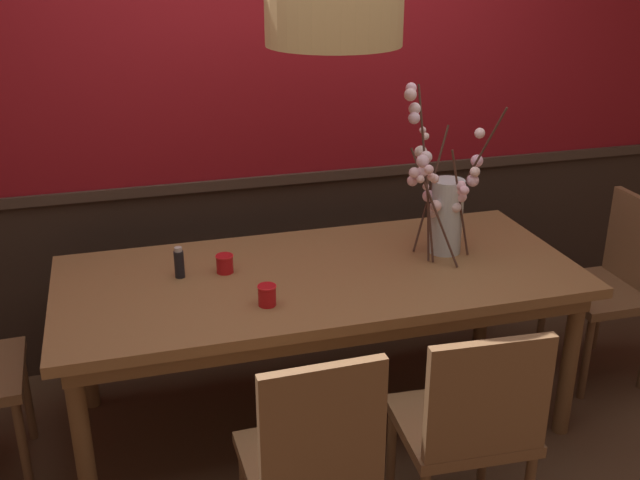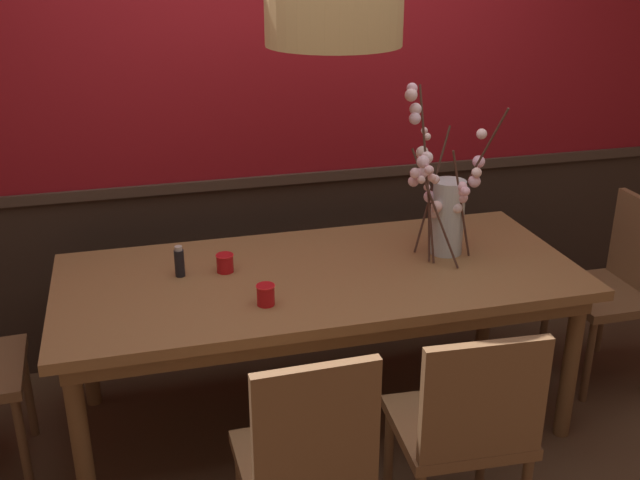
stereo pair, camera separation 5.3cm
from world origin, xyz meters
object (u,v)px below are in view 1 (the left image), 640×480
chair_far_side_left (206,247)px  condiment_bottle (179,263)px  dining_table (320,288)px  chair_near_side_right (470,424)px  chair_near_side_left (312,461)px  chair_far_side_right (339,236)px  vase_with_blossoms (444,205)px  candle_holder_nearer_center (267,295)px  pendant_lamp (334,12)px  candle_holder_nearer_edge (225,264)px  chair_head_east_end (614,278)px

chair_far_side_left → condiment_bottle: bearing=-104.4°
dining_table → chair_near_side_right: size_ratio=2.42×
chair_near_side_left → chair_far_side_right: bearing=70.1°
chair_near_side_left → vase_with_blossoms: bearing=48.0°
vase_with_blossoms → candle_holder_nearer_center: size_ratio=9.21×
chair_near_side_right → vase_with_blossoms: 1.07m
chair_near_side_left → pendant_lamp: bearing=69.4°
chair_far_side_right → condiment_bottle: bearing=-140.6°
vase_with_blossoms → condiment_bottle: vase_with_blossoms is taller
candle_holder_nearer_center → candle_holder_nearer_edge: bearing=107.4°
chair_far_side_left → pendant_lamp: pendant_lamp is taller
chair_far_side_left → candle_holder_nearer_center: size_ratio=11.11×
chair_far_side_right → pendant_lamp: size_ratio=0.73×
chair_head_east_end → pendant_lamp: size_ratio=0.72×
candle_holder_nearer_center → pendant_lamp: (0.32, 0.21, 1.02)m
chair_near_side_left → candle_holder_nearer_edge: size_ratio=11.78×
chair_near_side_left → candle_holder_nearer_center: (0.01, 0.67, 0.27)m
chair_far_side_right → candle_holder_nearer_edge: bearing=-134.1°
chair_far_side_left → condiment_bottle: chair_far_side_left is taller
candle_holder_nearer_edge → pendant_lamp: pendant_lamp is taller
dining_table → condiment_bottle: (-0.58, 0.11, 0.14)m
chair_far_side_right → vase_with_blossoms: bearing=-75.1°
dining_table → candle_holder_nearer_center: size_ratio=26.20×
pendant_lamp → condiment_bottle: bearing=166.9°
chair_far_side_right → chair_near_side_right: 1.76m
chair_far_side_left → dining_table: bearing=-68.2°
chair_near_side_right → vase_with_blossoms: bearing=72.1°
chair_far_side_right → pendant_lamp: 1.61m
chair_head_east_end → candle_holder_nearer_center: size_ratio=10.82×
pendant_lamp → chair_near_side_right: bearing=-74.3°
dining_table → vase_with_blossoms: 0.66m
chair_head_east_end → vase_with_blossoms: 1.01m
condiment_bottle → candle_holder_nearer_edge: bearing=-1.6°
chair_near_side_left → chair_near_side_right: bearing=3.0°
dining_table → chair_near_side_right: (0.28, -0.88, -0.14)m
chair_near_side_right → candle_holder_nearer_edge: chair_near_side_right is taller
chair_near_side_left → pendant_lamp: 1.59m
chair_far_side_right → candle_holder_nearer_edge: chair_far_side_right is taller
chair_near_side_left → chair_far_side_left: bearing=92.6°
vase_with_blossoms → candle_holder_nearer_edge: 0.99m
candle_holder_nearer_edge → chair_head_east_end: bearing=-3.1°
chair_far_side_right → chair_far_side_left: size_ratio=1.00×
dining_table → candle_holder_nearer_edge: candle_holder_nearer_edge is taller
chair_far_side_right → chair_near_side_left: bearing=-109.9°
candle_holder_nearer_center → chair_far_side_right: bearing=60.2°
chair_near_side_right → pendant_lamp: (-0.24, 0.84, 1.28)m
dining_table → pendant_lamp: pendant_lamp is taller
chair_far_side_left → condiment_bottle: 0.89m
vase_with_blossoms → candle_holder_nearer_edge: bearing=177.1°
candle_holder_nearer_edge → dining_table: bearing=-15.1°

